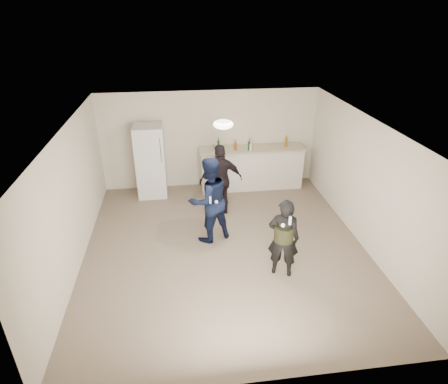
{
  "coord_description": "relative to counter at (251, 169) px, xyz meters",
  "views": [
    {
      "loc": [
        -0.83,
        -6.12,
        4.37
      ],
      "look_at": [
        0.0,
        0.2,
        1.15
      ],
      "focal_mm": 30.0,
      "sensor_mm": 36.0,
      "label": 1
    }
  ],
  "objects": [
    {
      "name": "floor",
      "position": [
        -1.04,
        -2.67,
        -0.53
      ],
      "size": [
        6.0,
        6.0,
        0.0
      ],
      "primitive_type": "plane",
      "color": "#6B5B4C",
      "rests_on": "ground"
    },
    {
      "name": "ceiling",
      "position": [
        -1.04,
        -2.67,
        1.98
      ],
      "size": [
        6.0,
        6.0,
        0.0
      ],
      "primitive_type": "plane",
      "rotation": [
        3.14,
        0.0,
        0.0
      ],
      "color": "silver",
      "rests_on": "wall_back"
    },
    {
      "name": "wall_back",
      "position": [
        -1.04,
        0.33,
        0.72
      ],
      "size": [
        6.0,
        0.0,
        6.0
      ],
      "primitive_type": "plane",
      "rotation": [
        1.57,
        0.0,
        0.0
      ],
      "color": "beige",
      "rests_on": "floor"
    },
    {
      "name": "wall_front",
      "position": [
        -1.04,
        -5.67,
        0.72
      ],
      "size": [
        6.0,
        0.0,
        6.0
      ],
      "primitive_type": "plane",
      "rotation": [
        -1.57,
        0.0,
        0.0
      ],
      "color": "beige",
      "rests_on": "floor"
    },
    {
      "name": "wall_left",
      "position": [
        -3.79,
        -2.67,
        0.72
      ],
      "size": [
        0.0,
        6.0,
        6.0
      ],
      "primitive_type": "plane",
      "rotation": [
        1.57,
        0.0,
        1.57
      ],
      "color": "beige",
      "rests_on": "floor"
    },
    {
      "name": "wall_right",
      "position": [
        1.71,
        -2.67,
        0.72
      ],
      "size": [
        0.0,
        6.0,
        6.0
      ],
      "primitive_type": "plane",
      "rotation": [
        1.57,
        0.0,
        -1.57
      ],
      "color": "beige",
      "rests_on": "floor"
    },
    {
      "name": "counter",
      "position": [
        0.0,
        0.0,
        0.0
      ],
      "size": [
        2.6,
        0.56,
        1.05
      ],
      "primitive_type": "cube",
      "color": "silver",
      "rests_on": "floor"
    },
    {
      "name": "counter_top",
      "position": [
        0.0,
        0.0,
        0.55
      ],
      "size": [
        2.68,
        0.64,
        0.04
      ],
      "primitive_type": "cube",
      "color": "beige",
      "rests_on": "counter"
    },
    {
      "name": "fridge",
      "position": [
        -2.55,
        -0.07,
        0.38
      ],
      "size": [
        0.7,
        0.7,
        1.8
      ],
      "primitive_type": "cube",
      "color": "silver",
      "rests_on": "floor"
    },
    {
      "name": "fridge_handle",
      "position": [
        -2.27,
        -0.44,
        0.78
      ],
      "size": [
        0.02,
        0.02,
        0.6
      ],
      "primitive_type": "cylinder",
      "color": "#B5B5B9",
      "rests_on": "fridge"
    },
    {
      "name": "ceiling_dome",
      "position": [
        -1.04,
        -2.37,
        1.93
      ],
      "size": [
        0.36,
        0.36,
        0.16
      ],
      "primitive_type": "ellipsoid",
      "color": "white",
      "rests_on": "ceiling"
    },
    {
      "name": "shaker",
      "position": [
        -1.01,
        -0.07,
        0.65
      ],
      "size": [
        0.08,
        0.08,
        0.17
      ],
      "primitive_type": "cylinder",
      "color": "silver",
      "rests_on": "counter_top"
    },
    {
      "name": "man",
      "position": [
        -1.32,
        -2.28,
        0.37
      ],
      "size": [
        1.06,
        0.96,
        1.78
      ],
      "primitive_type": "imported",
      "rotation": [
        0.0,
        0.0,
        3.55
      ],
      "color": "#101E45",
      "rests_on": "floor"
    },
    {
      "name": "woman",
      "position": [
        -0.15,
        -3.56,
        0.22
      ],
      "size": [
        0.63,
        0.52,
        1.49
      ],
      "primitive_type": "imported",
      "rotation": [
        0.0,
        0.0,
        2.79
      ],
      "color": "black",
      "rests_on": "floor"
    },
    {
      "name": "camo_shorts",
      "position": [
        -0.15,
        -3.56,
        0.32
      ],
      "size": [
        0.34,
        0.34,
        0.28
      ],
      "primitive_type": "cylinder",
      "color": "#2E3317",
      "rests_on": "woman"
    },
    {
      "name": "spectator",
      "position": [
        -0.96,
        -1.25,
        0.31
      ],
      "size": [
        1.0,
        0.48,
        1.66
      ],
      "primitive_type": "imported",
      "rotation": [
        0.0,
        0.0,
        3.22
      ],
      "color": "black",
      "rests_on": "floor"
    },
    {
      "name": "remote_man",
      "position": [
        -1.32,
        -2.56,
        0.53
      ],
      "size": [
        0.04,
        0.04,
        0.15
      ],
      "primitive_type": "cube",
      "color": "white",
      "rests_on": "man"
    },
    {
      "name": "nunchuk_man",
      "position": [
        -1.2,
        -2.53,
        0.45
      ],
      "size": [
        0.07,
        0.07,
        0.07
      ],
      "primitive_type": "sphere",
      "color": "white",
      "rests_on": "man"
    },
    {
      "name": "remote_woman",
      "position": [
        -0.15,
        -3.81,
        0.72
      ],
      "size": [
        0.04,
        0.04,
        0.15
      ],
      "primitive_type": "cube",
      "color": "white",
      "rests_on": "woman"
    },
    {
      "name": "nunchuk_woman",
      "position": [
        -0.25,
        -3.78,
        0.62
      ],
      "size": [
        0.07,
        0.07,
        0.07
      ],
      "primitive_type": "sphere",
      "color": "white",
      "rests_on": "woman"
    },
    {
      "name": "bottle_cluster",
      "position": [
        -0.07,
        -0.08,
        0.67
      ],
      "size": [
        1.8,
        0.23,
        0.25
      ],
      "color": "silver",
      "rests_on": "counter_top"
    }
  ]
}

